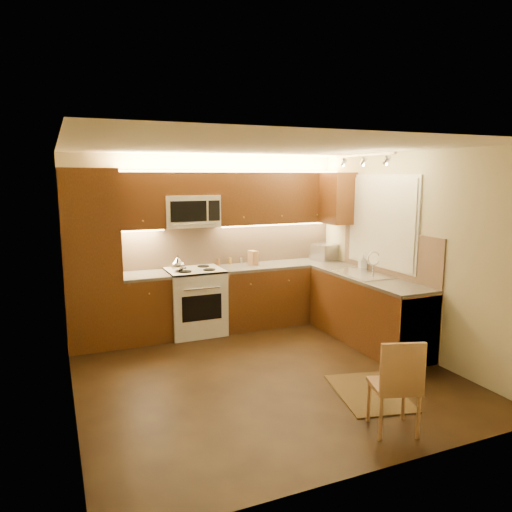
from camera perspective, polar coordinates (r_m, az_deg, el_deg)
name	(u,v)px	position (r m, az deg, el deg)	size (l,w,h in m)	color
floor	(263,373)	(5.60, 0.82, -13.70)	(4.00, 4.00, 0.01)	black
ceiling	(263,147)	(5.15, 0.89, 12.77)	(4.00, 4.00, 0.01)	beige
wall_back	(208,242)	(7.09, -5.74, 1.70)	(4.00, 0.01, 2.50)	#BFB48B
wall_front	(377,312)	(3.55, 14.18, -6.43)	(4.00, 0.01, 2.50)	#BFB48B
wall_left	(66,280)	(4.80, -21.55, -2.67)	(0.01, 4.00, 2.50)	#BFB48B
wall_right	(409,253)	(6.31, 17.70, 0.33)	(0.01, 4.00, 2.50)	#BFB48B
pantry	(91,259)	(6.50, -18.91, -0.36)	(0.70, 0.60, 2.30)	#441F0E
base_cab_back_left	(146,308)	(6.73, -12.95, -6.03)	(0.62, 0.60, 0.86)	#441F0E
counter_back_left	(144,276)	(6.63, -13.09, -2.28)	(0.62, 0.60, 0.04)	#3B3835
base_cab_back_right	(280,294)	(7.35, 2.87, -4.50)	(1.92, 0.60, 0.86)	#441F0E
counter_back_right	(280,265)	(7.25, 2.90, -1.05)	(1.92, 0.60, 0.04)	#3B3835
base_cab_right	(368,311)	(6.60, 13.08, -6.36)	(0.60, 2.00, 0.86)	#441F0E
counter_right	(369,278)	(6.49, 13.22, -2.53)	(0.60, 2.00, 0.04)	#3B3835
dishwasher	(403,326)	(6.08, 17.00, -7.92)	(0.58, 0.60, 0.84)	silver
backsplash_back	(230,244)	(7.19, -3.04, 1.45)	(3.30, 0.02, 0.60)	tan
backsplash_right	(388,252)	(6.61, 15.36, 0.41)	(0.02, 2.00, 0.60)	tan
upper_cab_back_left	(140,201)	(6.63, -13.61, 6.38)	(0.62, 0.35, 0.75)	#441F0E
upper_cab_back_right	(277,198)	(7.25, 2.53, 6.88)	(1.92, 0.35, 0.75)	#441F0E
upper_cab_bridge	(190,184)	(6.77, -7.85, 8.48)	(0.76, 0.35, 0.31)	#441F0E
upper_cab_right_corner	(338,198)	(7.26, 9.63, 6.76)	(0.35, 0.50, 0.75)	#441F0E
stove	(195,301)	(6.85, -7.21, -5.34)	(0.76, 0.65, 0.92)	silver
microwave	(191,211)	(6.77, -7.75, 5.30)	(0.76, 0.38, 0.44)	silver
window_frame	(382,221)	(6.68, 14.67, 3.99)	(0.03, 1.44, 1.24)	silver
window_blinds	(381,221)	(6.66, 14.54, 3.98)	(0.02, 1.36, 1.16)	silver
sink	(362,269)	(6.59, 12.49, -1.48)	(0.52, 0.86, 0.15)	silver
faucet	(374,262)	(6.69, 13.76, -0.73)	(0.20, 0.04, 0.30)	silver
track_light_bar	(364,155)	(6.27, 12.65, 11.60)	(0.04, 1.20, 0.03)	silver
kettle	(178,263)	(6.60, -9.23, -0.88)	(0.19, 0.19, 0.22)	silver
toaster_oven	(326,252)	(7.62, 8.30, 0.50)	(0.42, 0.32, 0.25)	silver
knife_block	(253,258)	(7.11, -0.36, -0.21)	(0.10, 0.15, 0.21)	#A4754A
spice_jar_a	(241,260)	(7.22, -1.75, -0.52)	(0.04, 0.04, 0.10)	silver
spice_jar_b	(218,262)	(7.12, -4.48, -0.69)	(0.04, 0.04, 0.10)	brown
spice_jar_c	(251,260)	(7.30, -0.65, -0.45)	(0.04, 0.04, 0.09)	silver
spice_jar_d	(230,261)	(7.17, -3.09, -0.60)	(0.05, 0.05, 0.10)	#A57D31
soap_bottle	(363,261)	(6.98, 12.52, -0.64)	(0.09, 0.10, 0.21)	silver
rug	(369,393)	(5.25, 13.24, -15.50)	(0.64, 0.97, 0.01)	black
dining_chair	(394,384)	(4.47, 16.01, -14.32)	(0.38, 0.38, 0.86)	#A4754A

